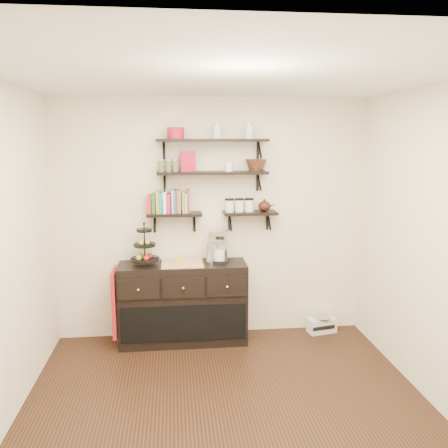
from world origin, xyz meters
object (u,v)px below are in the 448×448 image
Objects in this scene: fruit_stand at (145,251)px; coffee_maker at (219,247)px; sideboard at (183,303)px; radio at (322,324)px.

coffee_maker is (0.80, 0.02, 0.02)m from fruit_stand.
fruit_stand reaches higher than sideboard.
sideboard is 0.74m from coffee_maker.
radio is (2.03, 0.07, -0.96)m from fruit_stand.
fruit_stand is 0.80m from coffee_maker.
fruit_stand is 1.27× the size of radio.
fruit_stand is 2.24m from radio.
fruit_stand is at bearing 170.03° from radio.
sideboard is 0.72m from fruit_stand.
coffee_maker is at bearing 170.36° from radio.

